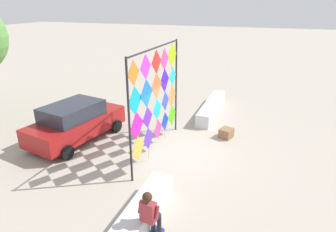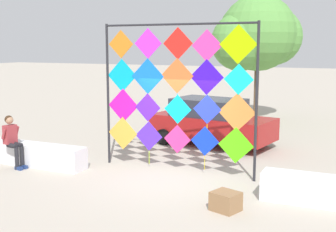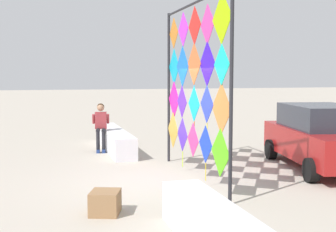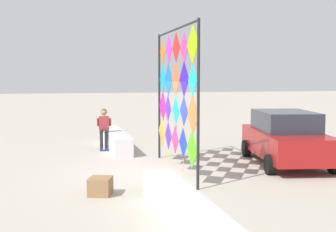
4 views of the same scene
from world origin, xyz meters
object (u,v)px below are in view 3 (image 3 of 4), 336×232
(kite_display_rack, at_px, (194,79))
(cardboard_box_large, at_px, (105,203))
(seated_vendor, at_px, (101,123))
(parked_car, at_px, (323,136))

(kite_display_rack, relative_size, cardboard_box_large, 8.12)
(seated_vendor, bearing_deg, cardboard_box_large, -6.61)
(seated_vendor, height_order, parked_car, parked_car)
(kite_display_rack, height_order, seated_vendor, kite_display_rack)
(seated_vendor, height_order, cardboard_box_large, seated_vendor)
(kite_display_rack, xyz_separation_m, cardboard_box_large, (2.10, -2.29, -2.07))
(parked_car, distance_m, cardboard_box_large, 6.27)
(parked_car, relative_size, cardboard_box_large, 8.13)
(seated_vendor, relative_size, parked_car, 0.34)
(kite_display_rack, distance_m, parked_car, 3.80)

